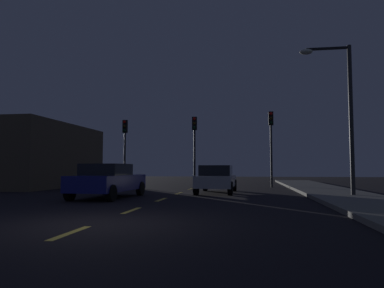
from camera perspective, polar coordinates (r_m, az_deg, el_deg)
The scene contains 15 objects.
ground_plane at distance 15.37m, azimuth -4.31°, elevation -8.50°, with size 80.00×80.00×0.00m, color black.
sidewalk_curb_right at distance 15.53m, azimuth 24.07°, elevation -7.86°, with size 3.00×40.00×0.15m, color gray.
lane_stripe_nearest at distance 7.66m, azimuth -18.54°, elevation -13.06°, with size 0.16×1.60×0.01m, color #EACC4C.
lane_stripe_second at distance 11.15m, azimuth -9.45°, elevation -10.23°, with size 0.16×1.60×0.01m, color #EACC4C.
lane_stripe_third at distance 14.79m, azimuth -4.83°, elevation -8.67°, with size 0.16×1.60×0.01m, color #EACC4C.
lane_stripe_fourth at distance 18.50m, azimuth -2.07°, elevation -7.70°, with size 0.16×1.60×0.01m, color #EACC4C.
lane_stripe_fifth at distance 22.23m, azimuth -0.24°, elevation -7.05°, with size 0.16×1.60×0.01m, color #EACC4C.
lane_stripe_sixth at distance 25.99m, azimuth 1.06°, elevation -6.58°, with size 0.16×1.60×0.01m, color #EACC4C.
traffic_signal_left at distance 25.85m, azimuth -10.48°, elevation 0.70°, with size 0.32×0.38×4.64m.
traffic_signal_center at distance 24.69m, azimuth 0.39°, elevation 1.02°, with size 0.32×0.38×4.76m.
traffic_signal_right at distance 24.50m, azimuth 12.29°, elevation 1.51°, with size 0.32×0.38×4.99m.
car_stopped_ahead at distance 18.60m, azimuth 3.86°, elevation -5.46°, with size 1.92×4.24×1.40m.
car_adjacent_lane at distance 15.94m, azimuth -13.04°, elevation -5.56°, with size 2.14×4.42×1.45m.
street_lamp_right at distance 16.84m, azimuth 22.40°, elevation 5.86°, with size 2.16×0.36×6.53m.
storefront_left at distance 26.87m, azimuth -23.63°, elevation -1.72°, with size 5.83×9.88×4.18m, color brown.
Camera 1 is at (3.42, -7.93, 1.26)m, focal length 34.02 mm.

